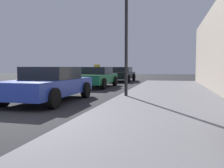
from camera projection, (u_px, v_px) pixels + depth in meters
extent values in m
cube|color=slate|center=(168.00, 135.00, 4.19)|extent=(4.00, 32.00, 0.15)
cylinder|color=black|center=(126.00, 48.00, 9.21)|extent=(0.12, 0.12, 3.67)
cube|color=#233899|center=(49.00, 87.00, 8.76)|extent=(1.78, 4.34, 0.55)
cube|color=black|center=(52.00, 73.00, 8.93)|extent=(1.57, 1.95, 0.45)
cylinder|color=black|center=(53.00, 98.00, 7.22)|extent=(0.22, 0.64, 0.64)
cylinder|color=black|center=(2.00, 97.00, 7.65)|extent=(0.22, 0.64, 0.64)
cylinder|color=black|center=(86.00, 90.00, 9.90)|extent=(0.22, 0.64, 0.64)
cylinder|color=black|center=(47.00, 89.00, 10.34)|extent=(0.22, 0.64, 0.64)
cube|color=#196638|center=(96.00, 78.00, 15.11)|extent=(1.77, 4.36, 0.55)
cube|color=black|center=(97.00, 70.00, 15.29)|extent=(1.55, 1.96, 0.45)
cube|color=yellow|center=(97.00, 66.00, 15.27)|extent=(0.36, 0.14, 0.16)
cylinder|color=black|center=(103.00, 84.00, 13.57)|extent=(0.22, 0.64, 0.64)
cylinder|color=black|center=(74.00, 83.00, 13.99)|extent=(0.22, 0.64, 0.64)
cylinder|color=black|center=(115.00, 81.00, 16.27)|extent=(0.22, 0.64, 0.64)
cylinder|color=black|center=(90.00, 81.00, 16.70)|extent=(0.22, 0.64, 0.64)
cube|color=black|center=(121.00, 75.00, 21.20)|extent=(1.80, 4.51, 0.55)
cube|color=black|center=(122.00, 70.00, 21.38)|extent=(1.58, 2.03, 0.45)
cylinder|color=black|center=(128.00, 79.00, 19.60)|extent=(0.22, 0.64, 0.64)
cylinder|color=black|center=(107.00, 78.00, 20.04)|extent=(0.22, 0.64, 0.64)
cylinder|color=black|center=(134.00, 77.00, 22.39)|extent=(0.22, 0.64, 0.64)
cylinder|color=black|center=(115.00, 77.00, 22.83)|extent=(0.22, 0.64, 0.64)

